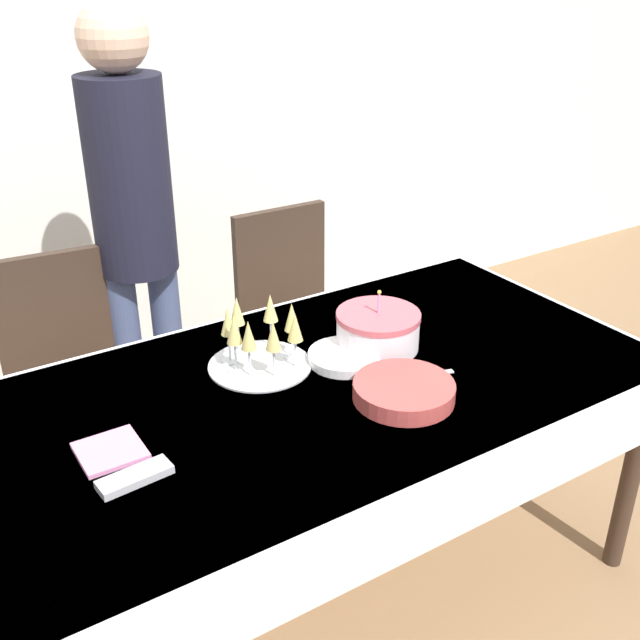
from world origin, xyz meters
TOP-DOWN VIEW (x-y plane):
  - ground_plane at (0.00, 0.00)m, footprint 12.00×12.00m
  - wall_back at (0.00, 1.73)m, footprint 8.00×0.05m
  - dining_table at (0.00, 0.00)m, footprint 2.05×1.01m
  - dining_chair_far_left at (-0.45, 0.82)m, footprint 0.45×0.45m
  - dining_chair_far_right at (0.46, 0.82)m, footprint 0.42×0.42m
  - birthday_cake at (0.31, 0.08)m, footprint 0.25×0.25m
  - champagne_tray at (-0.04, 0.17)m, footprint 0.30×0.30m
  - plate_stack_main at (0.19, -0.20)m, footprint 0.27×0.27m
  - plate_stack_dessert at (0.18, 0.06)m, footprint 0.22×0.22m
  - cake_knife at (0.26, -0.12)m, footprint 0.29×0.10m
  - fork_pile at (-0.53, -0.14)m, footprint 0.17×0.07m
  - napkin_pile at (-0.55, -0.01)m, footprint 0.15×0.15m
  - person_standing at (-0.13, 0.92)m, footprint 0.28×0.28m

SIDE VIEW (x-z plane):
  - ground_plane at x=0.00m, z-range 0.00..0.00m
  - dining_chair_far_left at x=-0.45m, z-range 0.05..1.00m
  - dining_chair_far_right at x=0.46m, z-range 0.05..1.00m
  - dining_table at x=0.00m, z-range 0.29..1.07m
  - cake_knife at x=0.26m, z-range 0.78..0.78m
  - napkin_pile at x=-0.55m, z-range 0.78..0.79m
  - fork_pile at x=-0.53m, z-range 0.78..0.80m
  - plate_stack_dessert at x=0.18m, z-range 0.78..0.81m
  - plate_stack_main at x=0.19m, z-range 0.78..0.83m
  - birthday_cake at x=0.31m, z-range 0.74..0.93m
  - champagne_tray at x=-0.04m, z-range 0.78..0.96m
  - person_standing at x=-0.13m, z-range 0.19..1.92m
  - wall_back at x=0.00m, z-range 0.00..2.70m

